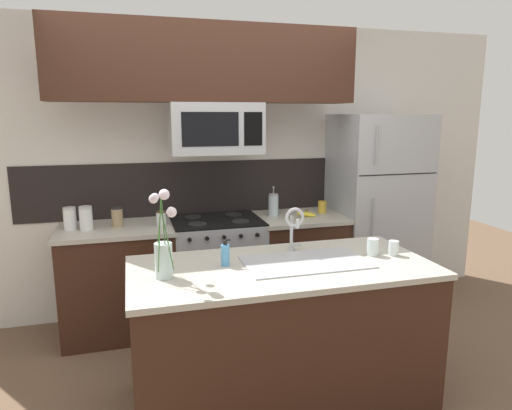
{
  "coord_description": "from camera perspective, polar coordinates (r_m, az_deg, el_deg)",
  "views": [
    {
      "loc": [
        -0.7,
        -2.85,
        1.81
      ],
      "look_at": [
        0.18,
        0.27,
        1.16
      ],
      "focal_mm": 32.0,
      "sensor_mm": 36.0,
      "label": 1
    }
  ],
  "objects": [
    {
      "name": "ground_plane",
      "position": [
        3.45,
        -1.73,
        -20.31
      ],
      "size": [
        10.0,
        10.0,
        0.0
      ],
      "primitive_type": "plane",
      "color": "brown"
    },
    {
      "name": "rear_partition",
      "position": [
        4.28,
        -2.06,
        4.48
      ],
      "size": [
        5.2,
        0.1,
        2.6
      ],
      "primitive_type": "cube",
      "color": "silver",
      "rests_on": "ground"
    },
    {
      "name": "splash_band",
      "position": [
        4.19,
        -5.86,
        2.2
      ],
      "size": [
        3.3,
        0.01,
        0.48
      ],
      "primitive_type": "cube",
      "color": "black",
      "rests_on": "rear_partition"
    },
    {
      "name": "back_counter_left",
      "position": [
        3.99,
        -16.71,
        -8.99
      ],
      "size": [
        0.92,
        0.65,
        0.91
      ],
      "color": "#381E14",
      "rests_on": "ground"
    },
    {
      "name": "back_counter_right",
      "position": [
        4.25,
        5.33,
        -7.3
      ],
      "size": [
        0.79,
        0.65,
        0.91
      ],
      "color": "#381E14",
      "rests_on": "ground"
    },
    {
      "name": "stove_range",
      "position": [
        4.05,
        -4.86,
        -8.16
      ],
      "size": [
        0.76,
        0.64,
        0.93
      ],
      "color": "#A8AAAF",
      "rests_on": "ground"
    },
    {
      "name": "microwave",
      "position": [
        3.8,
        -5.12,
        9.52
      ],
      "size": [
        0.74,
        0.4,
        0.41
      ],
      "color": "#A8AAAF"
    },
    {
      "name": "upper_cabinet_band",
      "position": [
        3.78,
        -6.19,
        17.17
      ],
      "size": [
        2.41,
        0.34,
        0.6
      ],
      "primitive_type": "cube",
      "color": "#381E14"
    },
    {
      "name": "refrigerator",
      "position": [
        4.48,
        14.62,
        -0.74
      ],
      "size": [
        0.79,
        0.74,
        1.81
      ],
      "color": "#A8AAAF",
      "rests_on": "ground"
    },
    {
      "name": "storage_jar_tall",
      "position": [
        3.89,
        -22.24,
        -1.56
      ],
      "size": [
        0.1,
        0.1,
        0.18
      ],
      "color": "silver",
      "rests_on": "back_counter_left"
    },
    {
      "name": "storage_jar_medium",
      "position": [
        3.83,
        -20.49,
        -1.55
      ],
      "size": [
        0.1,
        0.1,
        0.19
      ],
      "color": "silver",
      "rests_on": "back_counter_left"
    },
    {
      "name": "storage_jar_short",
      "position": [
        3.86,
        -16.97,
        -1.41
      ],
      "size": [
        0.09,
        0.09,
        0.16
      ],
      "color": "#997F5B",
      "rests_on": "back_counter_left"
    },
    {
      "name": "storage_jar_squat",
      "position": [
        3.82,
        -11.78,
        -1.62
      ],
      "size": [
        0.08,
        0.08,
        0.12
      ],
      "color": "silver",
      "rests_on": "back_counter_left"
    },
    {
      "name": "banana_bunch",
      "position": [
        4.08,
        6.38,
        -1.15
      ],
      "size": [
        0.19,
        0.12,
        0.08
      ],
      "color": "yellow",
      "rests_on": "back_counter_right"
    },
    {
      "name": "french_press",
      "position": [
        4.09,
        2.19,
        0.02
      ],
      "size": [
        0.09,
        0.09,
        0.27
      ],
      "color": "silver",
      "rests_on": "back_counter_right"
    },
    {
      "name": "coffee_tin",
      "position": [
        4.25,
        8.28,
        -0.26
      ],
      "size": [
        0.08,
        0.08,
        0.11
      ],
      "primitive_type": "cylinder",
      "color": "gold",
      "rests_on": "back_counter_right"
    },
    {
      "name": "island_counter",
      "position": [
        2.98,
        3.16,
        -15.76
      ],
      "size": [
        1.83,
        0.87,
        0.91
      ],
      "color": "#381E14",
      "rests_on": "ground"
    },
    {
      "name": "kitchen_sink",
      "position": [
        2.87,
        6.19,
        -8.45
      ],
      "size": [
        0.76,
        0.44,
        0.16
      ],
      "color": "#ADAFB5",
      "rests_on": "island_counter"
    },
    {
      "name": "sink_faucet",
      "position": [
        2.99,
        4.76,
        -2.29
      ],
      "size": [
        0.14,
        0.14,
        0.31
      ],
      "color": "#B7BABF",
      "rests_on": "island_counter"
    },
    {
      "name": "dish_soap_bottle",
      "position": [
        2.76,
        -3.86,
        -6.22
      ],
      "size": [
        0.06,
        0.05,
        0.16
      ],
      "color": "#4C93C6",
      "rests_on": "island_counter"
    },
    {
      "name": "drinking_glass",
      "position": [
        3.05,
        14.38,
        -5.11
      ],
      "size": [
        0.07,
        0.07,
        0.11
      ],
      "color": "silver",
      "rests_on": "island_counter"
    },
    {
      "name": "spare_glass",
      "position": [
        3.09,
        16.82,
        -5.19
      ],
      "size": [
        0.06,
        0.06,
        0.1
      ],
      "color": "silver",
      "rests_on": "island_counter"
    },
    {
      "name": "flower_vase",
      "position": [
        2.58,
        -11.46,
        -5.58
      ],
      "size": [
        0.14,
        0.18,
        0.51
      ],
      "color": "silver",
      "rests_on": "island_counter"
    }
  ]
}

